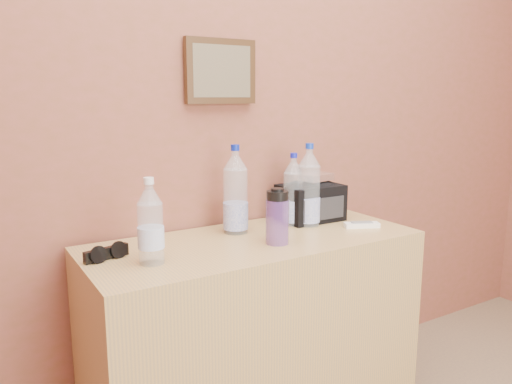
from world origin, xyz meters
TOP-DOWN VIEW (x-y plane):
  - picture_frame at (-0.07, 1.98)m, footprint 0.30×0.03m
  - dresser at (-0.07, 1.72)m, footprint 1.25×0.52m
  - pet_large_b at (-0.08, 1.84)m, footprint 0.09×0.09m
  - pet_large_c at (0.18, 1.82)m, footprint 0.08×0.08m
  - pet_large_d at (0.23, 1.78)m, footprint 0.09×0.09m
  - pet_small at (-0.49, 1.66)m, footprint 0.08×0.08m
  - nalgene_bottle at (-0.03, 1.63)m, footprint 0.08×0.08m
  - sunglasses at (-0.60, 1.77)m, footprint 0.16×0.10m
  - ac_remote at (0.39, 1.64)m, footprint 0.15×0.10m
  - toiletry_bag at (0.29, 1.85)m, footprint 0.26×0.19m
  - foil_packet at (0.30, 1.84)m, footprint 0.15×0.13m

SIDE VIEW (x-z plane):
  - dresser at x=-0.07m, z-range 0.00..0.78m
  - ac_remote at x=0.39m, z-range 0.78..0.80m
  - sunglasses at x=-0.60m, z-range 0.78..0.82m
  - toiletry_bag at x=0.29m, z-range 0.78..0.95m
  - nalgene_bottle at x=-0.03m, z-range 0.78..0.98m
  - pet_small at x=-0.49m, z-range 0.76..1.04m
  - pet_large_c at x=0.18m, z-range 0.76..1.06m
  - pet_large_d at x=0.23m, z-range 0.76..1.10m
  - pet_large_b at x=-0.08m, z-range 0.76..1.10m
  - foil_packet at x=0.30m, z-range 0.95..0.98m
  - picture_frame at x=-0.07m, z-range 1.27..1.52m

